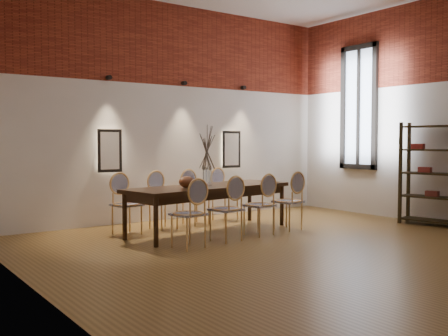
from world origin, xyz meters
TOP-DOWN VIEW (x-y plane):
  - floor at (0.00, 0.00)m, footprint 7.00×7.00m
  - wall_back at (0.00, 3.55)m, footprint 7.00×0.10m
  - wall_left at (-3.55, 0.00)m, footprint 0.10×7.00m
  - brick_band_back at (0.00, 3.48)m, footprint 7.00×0.02m
  - niche_left at (-1.30, 3.45)m, footprint 0.36×0.06m
  - niche_right at (1.30, 3.45)m, footprint 0.36×0.06m
  - spot_fixture_left at (-1.30, 3.42)m, footprint 0.08×0.10m
  - spot_fixture_mid at (0.20, 3.42)m, footprint 0.08×0.10m
  - spot_fixture_right at (1.60, 3.42)m, footprint 0.08×0.10m
  - window_glass at (3.46, 2.00)m, footprint 0.02×0.78m
  - window_frame at (3.44, 2.00)m, footprint 0.08×0.90m
  - window_mullion at (3.44, 2.00)m, footprint 0.06×0.06m
  - dining_table at (-0.24, 1.92)m, footprint 2.99×1.35m
  - chair_near_a at (-1.20, 1.03)m, footprint 0.50×0.50m
  - chair_near_b at (-0.49, 1.14)m, footprint 0.50×0.50m
  - chair_near_c at (0.22, 1.24)m, footprint 0.50×0.50m
  - chair_near_d at (0.94, 1.35)m, footprint 0.50×0.50m
  - chair_far_a at (-1.42, 2.50)m, footprint 0.50×0.50m
  - chair_far_b at (-0.71, 2.60)m, footprint 0.50×0.50m
  - chair_far_c at (0.00, 2.71)m, footprint 0.50×0.50m
  - chair_far_d at (0.71, 2.82)m, footprint 0.50×0.50m
  - vase at (-0.29, 1.92)m, footprint 0.14×0.14m
  - dried_branches at (-0.29, 1.92)m, footprint 0.50×0.50m
  - bowl at (-0.75, 1.80)m, footprint 0.24×0.24m
  - book at (-0.42, 1.99)m, footprint 0.28×0.22m
  - shelving_rack at (3.28, 0.27)m, footprint 0.53×1.05m

SIDE VIEW (x-z plane):
  - floor at x=0.00m, z-range -0.02..0.00m
  - dining_table at x=-0.24m, z-range 0.00..0.75m
  - chair_near_a at x=-1.20m, z-range 0.00..0.94m
  - chair_near_b at x=-0.49m, z-range 0.00..0.94m
  - chair_near_c at x=0.22m, z-range 0.00..0.94m
  - chair_near_d at x=0.94m, z-range 0.00..0.94m
  - chair_far_a at x=-1.42m, z-range 0.00..0.94m
  - chair_far_b at x=-0.71m, z-range 0.00..0.94m
  - chair_far_c at x=0.00m, z-range 0.00..0.94m
  - chair_far_d at x=0.71m, z-range 0.00..0.94m
  - book at x=-0.42m, z-range 0.75..0.78m
  - bowl at x=-0.75m, z-range 0.75..0.93m
  - vase at x=-0.29m, z-range 0.75..1.05m
  - shelving_rack at x=3.28m, z-range 0.00..1.80m
  - niche_left at x=-1.30m, z-range 0.97..1.63m
  - niche_right at x=1.30m, z-range 0.97..1.63m
  - dried_branches at x=-0.29m, z-range 1.00..1.70m
  - wall_back at x=0.00m, z-range 0.00..4.00m
  - wall_left at x=-3.55m, z-range 0.00..4.00m
  - window_glass at x=3.46m, z-range 0.96..3.34m
  - window_frame at x=3.44m, z-range 0.90..3.40m
  - window_mullion at x=3.44m, z-range 0.95..3.35m
  - spot_fixture_left at x=-1.30m, z-range 2.51..2.59m
  - spot_fixture_mid at x=0.20m, z-range 2.51..2.59m
  - spot_fixture_right at x=1.60m, z-range 2.51..2.59m
  - brick_band_back at x=0.00m, z-range 2.50..4.00m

